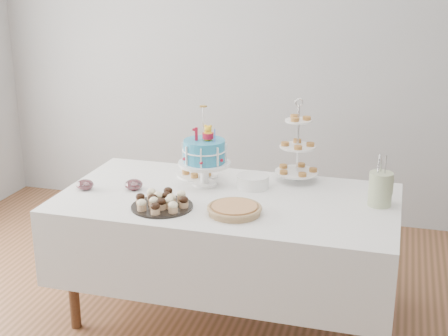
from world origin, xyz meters
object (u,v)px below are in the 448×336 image
(pie, at_px, (234,209))
(tiered_stand, at_px, (298,147))
(jam_bowl_a, at_px, (85,185))
(birthday_cake, at_px, (205,165))
(pastry_plate, at_px, (198,173))
(cupcake_tray, at_px, (162,201))
(table, at_px, (227,233))
(plate_stack, at_px, (253,181))
(utensil_pitcher, at_px, (381,188))
(jam_bowl_b, at_px, (134,185))

(pie, distance_m, tiered_stand, 0.69)
(tiered_stand, xyz_separation_m, jam_bowl_a, (-1.17, -0.50, -0.19))
(birthday_cake, distance_m, pastry_plate, 0.22)
(pie, bearing_deg, cupcake_tray, -176.84)
(table, height_order, pie, pie)
(tiered_stand, distance_m, plate_stack, 0.35)
(table, relative_size, cupcake_tray, 5.66)
(plate_stack, bearing_deg, tiered_stand, 39.42)
(plate_stack, xyz_separation_m, pastry_plate, (-0.38, 0.11, -0.02))
(pastry_plate, distance_m, jam_bowl_a, 0.70)
(birthday_cake, xyz_separation_m, utensil_pitcher, (1.02, -0.05, -0.03))
(table, height_order, jam_bowl_b, jam_bowl_b)
(utensil_pitcher, bearing_deg, birthday_cake, 154.53)
(jam_bowl_b, bearing_deg, jam_bowl_a, -164.43)
(plate_stack, distance_m, jam_bowl_a, 0.99)
(cupcake_tray, xyz_separation_m, jam_bowl_a, (-0.54, 0.14, -0.01))
(pie, height_order, tiered_stand, tiered_stand)
(cupcake_tray, bearing_deg, jam_bowl_a, 165.11)
(cupcake_tray, xyz_separation_m, pie, (0.40, 0.02, -0.01))
(birthday_cake, relative_size, utensil_pitcher, 1.66)
(cupcake_tray, relative_size, pastry_plate, 1.33)
(birthday_cake, xyz_separation_m, cupcake_tray, (-0.11, -0.41, -0.09))
(tiered_stand, relative_size, jam_bowl_b, 4.86)
(table, relative_size, jam_bowl_b, 18.11)
(birthday_cake, relative_size, tiered_stand, 0.93)
(pie, distance_m, jam_bowl_a, 0.95)
(cupcake_tray, height_order, utensil_pitcher, utensil_pitcher)
(jam_bowl_b, xyz_separation_m, utensil_pitcher, (1.40, 0.14, 0.07))
(pastry_plate, bearing_deg, jam_bowl_b, -129.03)
(tiered_stand, bearing_deg, pie, -109.97)
(table, bearing_deg, cupcake_tray, -139.05)
(plate_stack, distance_m, pastry_plate, 0.40)
(birthday_cake, distance_m, utensil_pitcher, 1.03)
(jam_bowl_b, bearing_deg, pie, -16.60)
(tiered_stand, bearing_deg, plate_stack, -140.58)
(table, bearing_deg, pastry_plate, 132.27)
(tiered_stand, relative_size, pastry_plate, 2.02)
(table, height_order, birthday_cake, birthday_cake)
(birthday_cake, distance_m, plate_stack, 0.30)
(birthday_cake, bearing_deg, utensil_pitcher, -11.59)
(jam_bowl_a, height_order, jam_bowl_b, jam_bowl_b)
(jam_bowl_a, bearing_deg, tiered_stand, 23.08)
(pastry_plate, bearing_deg, birthday_cake, -58.40)
(cupcake_tray, relative_size, utensil_pitcher, 1.17)
(birthday_cake, bearing_deg, plate_stack, -0.13)
(pastry_plate, height_order, utensil_pitcher, utensil_pitcher)
(birthday_cake, relative_size, plate_stack, 2.49)
(jam_bowl_a, relative_size, jam_bowl_b, 0.96)
(pie, bearing_deg, utensil_pitcher, 24.92)
(birthday_cake, height_order, tiered_stand, tiered_stand)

